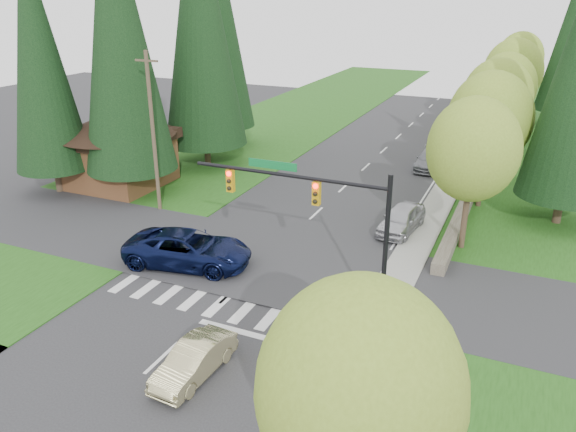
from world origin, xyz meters
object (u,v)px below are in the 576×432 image
Objects in this scene: parked_car_c at (455,140)px; suv_navy at (188,249)px; parked_car_d at (462,130)px; parked_car_a at (401,219)px; parked_car_e at (475,111)px; parked_car_b at (430,160)px; sedan_champagne at (194,360)px.

suv_navy is at bearing -99.33° from parked_car_c.
parked_car_c is at bearing -87.35° from parked_car_d.
parked_car_d is (0.00, 3.91, 0.10)m from parked_car_c.
parked_car_e is (0.00, 34.87, -0.08)m from parked_car_a.
parked_car_a reaches higher than parked_car_b.
parked_car_d is 10.36m from parked_car_e.
parked_car_a is at bearing -87.47° from parked_car_b.
parked_car_b is (2.97, 29.55, 0.05)m from sedan_champagne.
suv_navy is 1.37× the size of parked_car_e.
suv_navy reaches higher than parked_car_b.
parked_car_e is at bearing 97.73° from parked_car_c.
parked_car_a is 1.00× the size of parked_car_d.
parked_car_e is at bearing 86.43° from parked_car_b.
sedan_champagne is 0.95× the size of parked_car_c.
sedan_champagne is 0.82× the size of parked_car_b.
sedan_champagne is at bearing -88.22° from parked_car_c.
parked_car_e is at bearing 89.12° from sedan_champagne.
sedan_champagne is at bearing -87.79° from parked_car_e.
parked_car_b is at bearing -89.09° from parked_car_c.
sedan_champagne is at bearing -96.98° from parked_car_b.
suv_navy is 30.72m from parked_car_c.
suv_navy reaches higher than parked_car_a.
parked_car_d is 0.96× the size of parked_car_e.
suv_navy is 1.43× the size of parked_car_a.
parked_car_d reaches higher than parked_car_a.
sedan_champagne is at bearing -92.73° from parked_car_d.
parked_car_d reaches higher than parked_car_e.
parked_car_d is at bearing -83.49° from parked_car_e.
parked_car_b is (-0.88, 13.28, -0.08)m from parked_car_a.
parked_car_d is (9.01, 33.27, -0.13)m from suv_navy.
suv_navy reaches higher than parked_car_e.
parked_car_c is at bearing -83.49° from parked_car_e.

